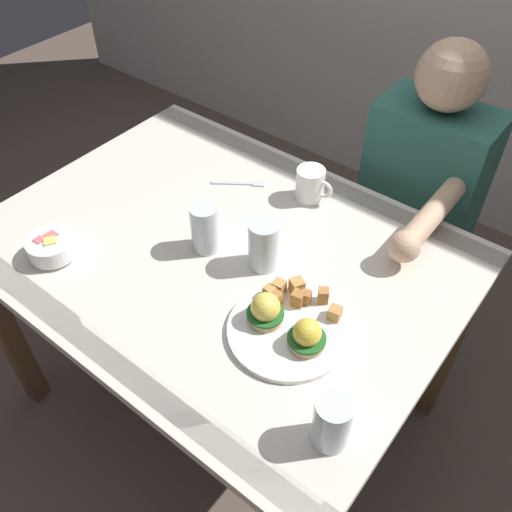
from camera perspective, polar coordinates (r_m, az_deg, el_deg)
name	(u,v)px	position (r m, az deg, el deg)	size (l,w,h in m)	color
ground_plane	(229,398)	(1.99, -2.79, -14.60)	(6.00, 6.00, 0.00)	brown
dining_table	(221,275)	(1.48, -3.63, -2.01)	(1.20, 0.90, 0.74)	silver
eggs_benedict_plate	(287,324)	(1.21, 3.29, -7.07)	(0.27, 0.27, 0.09)	white
fruit_bowl	(52,247)	(1.45, -20.54, 0.89)	(0.12, 0.12, 0.06)	white
coffee_mug	(311,184)	(1.53, 5.75, 7.54)	(0.11, 0.08, 0.09)	white
fork	(242,183)	(1.60, -1.49, 7.60)	(0.14, 0.10, 0.00)	silver
water_glass_near	(332,424)	(1.05, 7.90, -16.94)	(0.07, 0.07, 0.12)	silver
water_glass_far	(264,247)	(1.32, 0.81, 0.98)	(0.08, 0.08, 0.13)	silver
water_glass_extra	(205,231)	(1.37, -5.31, 2.64)	(0.07, 0.07, 0.13)	silver
diner_person	(417,200)	(1.76, 16.43, 5.61)	(0.34, 0.54, 1.14)	#33333D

